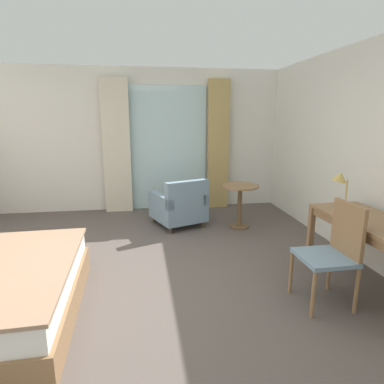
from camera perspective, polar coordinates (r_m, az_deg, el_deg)
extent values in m
cube|color=#564C47|center=(3.46, -10.77, -17.71)|extent=(6.11, 6.85, 0.10)
cube|color=silver|center=(6.16, -10.46, 8.94)|extent=(5.71, 0.12, 2.58)
cube|color=silver|center=(6.11, -4.21, 7.63)|extent=(1.43, 0.02, 2.27)
cube|color=beige|center=(6.00, -13.14, 7.77)|extent=(0.49, 0.10, 2.38)
cube|color=tan|center=(6.15, 4.64, 8.19)|extent=(0.39, 0.10, 2.38)
cube|color=olive|center=(3.55, 29.82, -4.76)|extent=(0.62, 1.43, 0.04)
cube|color=olive|center=(3.56, 29.72, -5.65)|extent=(0.57, 1.36, 0.08)
cube|color=olive|center=(4.32, 26.30, -6.59)|extent=(0.06, 0.06, 0.71)
cube|color=olive|center=(4.03, 20.12, -7.36)|extent=(0.06, 0.06, 0.71)
cube|color=gray|center=(3.25, 22.27, -10.62)|extent=(0.45, 0.46, 0.04)
cube|color=olive|center=(3.27, 25.77, -5.89)|extent=(0.04, 0.44, 0.49)
cylinder|color=olive|center=(3.42, 17.03, -13.37)|extent=(0.04, 0.04, 0.43)
cylinder|color=olive|center=(3.10, 20.58, -16.59)|extent=(0.04, 0.04, 0.43)
cylinder|color=olive|center=(3.61, 23.03, -12.40)|extent=(0.04, 0.04, 0.43)
cylinder|color=olive|center=(3.31, 26.99, -15.23)|extent=(0.04, 0.04, 0.43)
cylinder|color=tan|center=(3.82, 25.27, -2.69)|extent=(0.17, 0.17, 0.02)
cylinder|color=tan|center=(3.78, 25.50, -0.35)|extent=(0.02, 0.02, 0.30)
cone|color=tan|center=(3.76, 24.65, 2.49)|extent=(0.17, 0.16, 0.14)
cube|color=gray|center=(5.23, -2.49, -3.28)|extent=(0.93, 0.96, 0.27)
cube|color=gray|center=(4.87, -0.82, -0.37)|extent=(0.70, 0.36, 0.40)
cube|color=gray|center=(5.31, 0.39, -0.58)|extent=(0.36, 0.74, 0.16)
cube|color=gray|center=(5.05, -5.56, -1.38)|extent=(0.36, 0.74, 0.16)
cylinder|color=#4C3D2D|center=(5.68, -1.31, -3.90)|extent=(0.04, 0.04, 0.10)
cylinder|color=#4C3D2D|center=(5.44, -6.75, -4.76)|extent=(0.04, 0.04, 0.10)
cylinder|color=#4C3D2D|center=(5.16, 2.06, -5.68)|extent=(0.04, 0.04, 0.10)
cylinder|color=#4C3D2D|center=(4.89, -3.82, -6.75)|extent=(0.04, 0.04, 0.10)
cylinder|color=olive|center=(5.05, 8.49, 1.04)|extent=(0.57, 0.57, 0.03)
cylinder|color=brown|center=(5.14, 8.36, -2.68)|extent=(0.07, 0.07, 0.65)
cylinder|color=brown|center=(5.23, 8.25, -6.00)|extent=(0.31, 0.31, 0.02)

